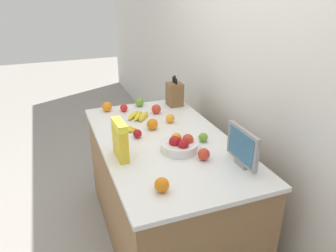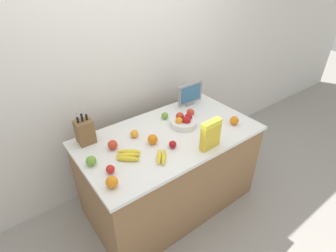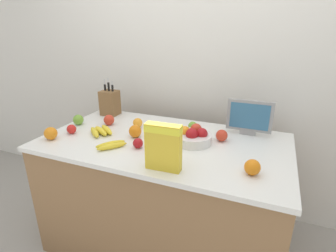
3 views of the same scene
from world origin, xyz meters
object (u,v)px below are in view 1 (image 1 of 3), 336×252
Objects in this scene: knife_block at (175,94)px; apple_front at (137,134)px; small_monitor at (242,147)px; apple_by_knife_block at (203,137)px; apple_rear at (124,108)px; apple_leftmost at (156,109)px; orange_mid_left at (107,107)px; banana_bunch_right at (138,116)px; orange_back_center at (162,185)px; cereal_box at (120,138)px; apple_middle at (204,154)px; apple_rightmost at (139,102)px; banana_bunch_left at (124,128)px; orange_mid_right at (152,124)px; orange_near_bowl at (170,118)px; fruit_bowl at (180,145)px.

apple_front is (0.55, -0.51, -0.08)m from knife_block.
small_monitor is (1.16, -0.02, 0.03)m from knife_block.
apple_rear is at bearing -153.71° from apple_by_knife_block.
orange_mid_left reaches higher than apple_leftmost.
orange_mid_left is (-0.06, -0.61, -0.06)m from knife_block.
small_monitor is at bearing 21.23° from banana_bunch_right.
apple_by_knife_block is at bearing 134.16° from orange_back_center.
knife_block is 4.84× the size of apple_rear.
knife_block is at bearing 136.48° from cereal_box.
apple_middle reaches higher than apple_by_knife_block.
cereal_box is at bearing -118.50° from small_monitor.
apple_rightmost reaches higher than apple_middle.
knife_block reaches higher than cereal_box.
apple_rear is at bearing -164.94° from apple_middle.
small_monitor is at bearing 11.24° from apple_leftmost.
apple_leftmost is 0.44m from orange_mid_left.
apple_front is (0.63, -0.20, -0.01)m from apple_rightmost.
apple_rear is (-0.78, -0.39, -0.00)m from apple_by_knife_block.
apple_by_knife_block reaches higher than banana_bunch_right.
banana_bunch_left is at bearing -55.92° from knife_block.
orange_mid_left is at bearing -178.12° from orange_back_center.
cereal_box is 0.84m from apple_rear.
apple_rightmost is 1.20× the size of apple_by_knife_block.
banana_bunch_left is 0.72m from apple_middle.
apple_leftmost reaches higher than apple_middle.
orange_back_center is (0.47, -0.48, 0.01)m from apple_by_knife_block.
orange_mid_left is at bearing -170.46° from apple_front.
apple_rightmost is at bearing 174.47° from orange_mid_right.
knife_block is 1.03m from apple_middle.
orange_mid_left is at bearing -96.00° from knife_block.
apple_by_knife_block is at bearing 51.17° from banana_bunch_left.
orange_mid_right reaches higher than apple_middle.
small_monitor is 3.72× the size of orange_back_center.
orange_mid_left reaches higher than apple_rear.
apple_front is at bearing 20.71° from banana_bunch_left.
knife_block is at bearing 124.08° from banana_bunch_left.
orange_mid_right is 1.20× the size of orange_near_bowl.
apple_middle is at bearing 30.60° from banana_bunch_left.
orange_mid_right is (0.45, 0.11, 0.01)m from apple_rear.
knife_block reaches higher than apple_by_knife_block.
apple_rear is at bearing 175.71° from orange_back_center.
apple_leftmost reaches higher than banana_bunch_left.
banana_bunch_left is at bearing -13.39° from apple_rear.
apple_rear is 0.48m from orange_near_bowl.
apple_middle is 0.64m from orange_near_bowl.
banana_bunch_right is 0.38m from apple_front.
apple_front is (-0.23, -0.42, -0.00)m from apple_by_knife_block.
apple_middle reaches higher than apple_front.
orange_back_center reaches higher than apple_middle.
fruit_bowl reaches higher than banana_bunch_left.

